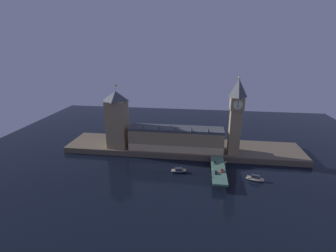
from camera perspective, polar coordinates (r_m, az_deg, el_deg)
The scene contains 14 objects.
ground_plane at distance 201.49m, azimuth 2.44°, elevation -10.18°, with size 400.00×400.00×0.00m, color black.
embankment at distance 235.32m, azimuth 3.35°, elevation -5.10°, with size 220.00×42.00×5.32m.
parliament_hall at distance 222.28m, azimuth 1.89°, elevation -2.92°, with size 84.82×18.81×24.67m.
clock_tower at distance 212.13m, azimuth 15.65°, elevation 2.56°, with size 11.52×11.63×67.28m.
victoria_tower at distance 229.21m, azimuth -11.83°, elevation 1.59°, with size 17.76×17.76×58.36m.
bridge at distance 195.17m, azimuth 11.71°, elevation -10.18°, with size 10.63×46.00×6.03m.
car_northbound_lead at distance 201.41m, azimuth 10.94°, elevation -8.38°, with size 1.95×4.40×1.49m.
car_northbound_trail at distance 186.95m, azimuth 11.18°, elevation -10.61°, with size 1.89×4.72×1.53m.
car_southbound_lead at distance 190.44m, azimuth 12.55°, elevation -10.14°, with size 1.86×4.74×1.53m.
pedestrian_near_rail at distance 184.99m, azimuth 10.48°, elevation -10.81°, with size 0.38×0.38×1.78m.
street_lamp_near at distance 178.88m, azimuth 10.48°, elevation -10.59°, with size 1.34×0.60×7.22m.
street_lamp_mid at distance 193.04m, azimuth 13.34°, elevation -8.73°, with size 1.34×0.60×6.20m.
boat_upstream at distance 196.86m, azimuth 2.51°, elevation -10.44°, with size 13.34×6.59×3.88m.
boat_downstream at distance 196.95m, azimuth 19.76°, elevation -11.52°, with size 14.06×7.34×4.54m.
Camera 1 is at (15.37, -176.41, 96.13)m, focal length 26.00 mm.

